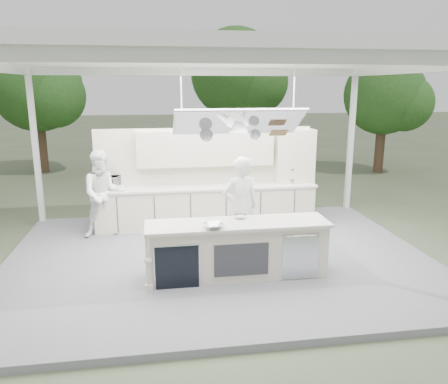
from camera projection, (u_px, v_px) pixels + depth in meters
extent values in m
plane|color=#4C5A3D|center=(219.00, 262.00, 8.43)|extent=(90.00, 90.00, 0.00)
cube|color=slate|center=(219.00, 259.00, 8.41)|extent=(8.00, 6.00, 0.12)
cube|color=white|center=(351.00, 143.00, 11.36)|extent=(0.12, 0.12, 3.70)
cube|color=white|center=(36.00, 150.00, 10.19)|extent=(0.12, 0.12, 3.70)
cube|color=white|center=(218.00, 58.00, 7.53)|extent=(8.20, 6.20, 0.16)
cube|color=white|center=(255.00, 56.00, 4.79)|extent=(8.00, 0.12, 0.16)
cube|color=white|center=(201.00, 72.00, 10.35)|extent=(8.00, 0.12, 0.16)
cube|color=white|center=(424.00, 68.00, 8.15)|extent=(0.12, 6.00, 0.16)
cube|color=white|center=(238.00, 122.00, 6.94)|extent=(2.00, 0.71, 0.43)
cube|color=white|center=(238.00, 122.00, 6.94)|extent=(2.06, 0.76, 0.46)
cylinder|color=white|center=(181.00, 91.00, 6.69)|extent=(0.02, 0.02, 0.95)
cylinder|color=white|center=(294.00, 91.00, 6.96)|extent=(0.02, 0.02, 0.95)
cylinder|color=silver|center=(206.00, 135.00, 7.06)|extent=(0.22, 0.14, 0.21)
cylinder|color=silver|center=(255.00, 135.00, 7.13)|extent=(0.18, 0.12, 0.18)
cube|color=brown|center=(279.00, 133.00, 7.21)|extent=(0.28, 0.18, 0.12)
cube|color=beige|center=(237.00, 250.00, 7.46)|extent=(3.00, 0.70, 0.90)
cube|color=silver|center=(238.00, 224.00, 7.35)|extent=(3.10, 0.78, 0.05)
cylinder|color=beige|center=(148.00, 263.00, 6.90)|extent=(0.11, 0.11, 0.92)
cube|color=black|center=(177.00, 267.00, 6.98)|extent=(0.70, 0.04, 0.72)
cube|color=silver|center=(177.00, 267.00, 6.98)|extent=(0.74, 0.03, 0.72)
cube|color=#2F3034|center=(241.00, 260.00, 7.12)|extent=(0.90, 0.02, 0.55)
cube|color=silver|center=(300.00, 256.00, 7.27)|extent=(0.62, 0.02, 0.78)
cube|color=beige|center=(207.00, 207.00, 10.12)|extent=(5.00, 0.65, 0.90)
cube|color=silver|center=(207.00, 187.00, 10.00)|extent=(5.08, 0.72, 0.05)
cube|color=beige|center=(205.00, 176.00, 10.24)|extent=(5.00, 0.10, 2.25)
cube|color=beige|center=(205.00, 148.00, 9.96)|extent=(3.10, 0.38, 0.80)
cube|color=beige|center=(294.00, 157.00, 10.28)|extent=(0.90, 0.45, 1.30)
cube|color=brown|center=(294.00, 157.00, 10.28)|extent=(0.84, 0.40, 0.03)
cylinder|color=silver|center=(291.00, 181.00, 10.26)|extent=(0.20, 0.20, 0.12)
cylinder|color=black|center=(291.00, 174.00, 10.23)|extent=(0.17, 0.17, 0.20)
cylinder|color=black|center=(305.00, 181.00, 10.32)|extent=(0.16, 0.16, 0.10)
cone|color=black|center=(306.00, 174.00, 10.28)|extent=(0.14, 0.14, 0.24)
cylinder|color=#473723|center=(42.00, 145.00, 16.96)|extent=(0.36, 0.36, 2.10)
sphere|color=#2E6124|center=(36.00, 86.00, 16.42)|extent=(3.40, 3.40, 3.40)
sphere|color=#2E6124|center=(53.00, 96.00, 16.12)|extent=(2.38, 2.38, 2.38)
cylinder|color=#473723|center=(235.00, 132.00, 20.03)|extent=(0.36, 0.36, 2.45)
sphere|color=#2E6124|center=(236.00, 73.00, 19.41)|extent=(4.00, 4.00, 4.00)
sphere|color=#2E6124|center=(256.00, 82.00, 19.05)|extent=(2.80, 2.80, 2.80)
cylinder|color=#473723|center=(380.00, 148.00, 17.00)|extent=(0.36, 0.36, 1.92)
sphere|color=#2E6124|center=(384.00, 95.00, 16.52)|extent=(3.00, 3.00, 3.00)
sphere|color=#2E6124|center=(405.00, 103.00, 16.25)|extent=(2.10, 2.10, 2.10)
imported|color=white|center=(240.00, 208.00, 8.12)|extent=(0.79, 0.60, 1.94)
imported|color=white|center=(103.00, 194.00, 9.33)|extent=(1.04, 0.88, 1.88)
imported|color=silver|center=(109.00, 182.00, 9.81)|extent=(0.56, 0.45, 0.27)
imported|color=silver|center=(213.00, 226.00, 7.02)|extent=(0.39, 0.39, 0.08)
imported|color=silver|center=(240.00, 216.00, 7.56)|extent=(0.24, 0.24, 0.06)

